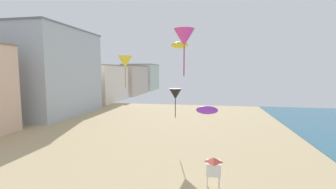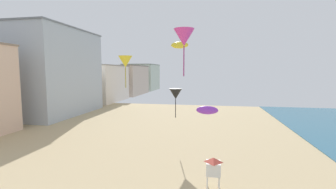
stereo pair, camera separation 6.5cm
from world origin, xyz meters
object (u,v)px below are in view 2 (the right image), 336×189
kite_yellow_delta (125,62)px  kite_black_delta (176,94)px  lifeguard_stand (213,166)px  kite_magenta_delta (184,38)px  kite_yellow_parafoil (180,45)px  kite_purple_parafoil (207,110)px

kite_yellow_delta → kite_black_delta: size_ratio=0.96×
kite_black_delta → lifeguard_stand: bearing=-66.6°
kite_yellow_delta → kite_magenta_delta: kite_magenta_delta is taller
kite_yellow_parafoil → kite_purple_parafoil: 7.36m
kite_yellow_delta → kite_magenta_delta: (7.47, -7.89, 1.31)m
kite_yellow_parafoil → kite_purple_parafoil: kite_yellow_parafoil is taller
kite_magenta_delta → lifeguard_stand: bearing=24.5°
kite_yellow_delta → kite_black_delta: bearing=36.7°
kite_purple_parafoil → kite_black_delta: (-3.98, 4.07, 1.25)m
kite_purple_parafoil → kite_black_delta: kite_black_delta is taller
lifeguard_stand → kite_yellow_delta: (-9.71, 6.87, 8.46)m
lifeguard_stand → kite_magenta_delta: 10.08m
lifeguard_stand → kite_black_delta: bearing=109.0°
lifeguard_stand → kite_yellow_delta: 14.60m
kite_yellow_parafoil → kite_purple_parafoil: size_ratio=0.73×
kite_yellow_parafoil → kite_purple_parafoil: (2.69, 1.90, -6.58)m
kite_magenta_delta → kite_purple_parafoil: bearing=78.1°
kite_yellow_delta → kite_black_delta: (5.09, 3.80, -3.88)m
kite_purple_parafoil → kite_yellow_delta: (-9.07, 0.27, 5.13)m
lifeguard_stand → kite_purple_parafoil: 7.41m
kite_purple_parafoil → kite_yellow_delta: size_ratio=0.64×
kite_yellow_parafoil → kite_purple_parafoil: bearing=35.2°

